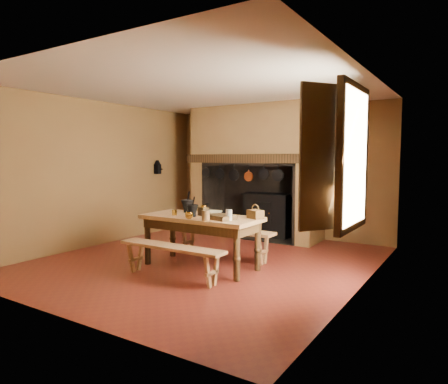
{
  "coord_description": "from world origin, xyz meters",
  "views": [
    {
      "loc": [
        3.72,
        -5.3,
        1.69
      ],
      "look_at": [
        0.17,
        0.3,
        1.13
      ],
      "focal_mm": 32.0,
      "sensor_mm": 36.0,
      "label": 1
    }
  ],
  "objects_px": {
    "mixing_bowl": "(212,213)",
    "wicker_basket": "(255,214)",
    "coffee_grinder": "(203,211)",
    "iron_range": "(269,214)",
    "bench_front": "(171,254)",
    "work_table": "(201,224)"
  },
  "relations": [
    {
      "from": "mixing_bowl",
      "to": "wicker_basket",
      "type": "distance_m",
      "value": 0.69
    },
    {
      "from": "coffee_grinder",
      "to": "wicker_basket",
      "type": "relative_size",
      "value": 0.74
    },
    {
      "from": "iron_range",
      "to": "bench_front",
      "type": "relative_size",
      "value": 0.95
    },
    {
      "from": "work_table",
      "to": "coffee_grinder",
      "type": "distance_m",
      "value": 0.21
    },
    {
      "from": "coffee_grinder",
      "to": "mixing_bowl",
      "type": "relative_size",
      "value": 0.65
    },
    {
      "from": "bench_front",
      "to": "wicker_basket",
      "type": "xyz_separation_m",
      "value": [
        0.83,
        0.94,
        0.52
      ]
    },
    {
      "from": "work_table",
      "to": "coffee_grinder",
      "type": "xyz_separation_m",
      "value": [
        0.0,
        0.07,
        0.2
      ]
    },
    {
      "from": "mixing_bowl",
      "to": "coffee_grinder",
      "type": "bearing_deg",
      "value": -169.92
    },
    {
      "from": "coffee_grinder",
      "to": "mixing_bowl",
      "type": "distance_m",
      "value": 0.16
    },
    {
      "from": "iron_range",
      "to": "work_table",
      "type": "height_order",
      "value": "iron_range"
    },
    {
      "from": "coffee_grinder",
      "to": "work_table",
      "type": "bearing_deg",
      "value": -81.1
    },
    {
      "from": "bench_front",
      "to": "work_table",
      "type": "bearing_deg",
      "value": 90.0
    },
    {
      "from": "coffee_grinder",
      "to": "bench_front",
      "type": "bearing_deg",
      "value": -80.03
    },
    {
      "from": "mixing_bowl",
      "to": "wicker_basket",
      "type": "relative_size",
      "value": 1.15
    },
    {
      "from": "iron_range",
      "to": "wicker_basket",
      "type": "distance_m",
      "value": 2.8
    },
    {
      "from": "wicker_basket",
      "to": "iron_range",
      "type": "bearing_deg",
      "value": 135.62
    },
    {
      "from": "work_table",
      "to": "coffee_grinder",
      "type": "relative_size",
      "value": 9.34
    },
    {
      "from": "work_table",
      "to": "coffee_grinder",
      "type": "height_order",
      "value": "coffee_grinder"
    },
    {
      "from": "bench_front",
      "to": "mixing_bowl",
      "type": "height_order",
      "value": "mixing_bowl"
    },
    {
      "from": "bench_front",
      "to": "wicker_basket",
      "type": "height_order",
      "value": "wicker_basket"
    },
    {
      "from": "bench_front",
      "to": "wicker_basket",
      "type": "distance_m",
      "value": 1.36
    },
    {
      "from": "coffee_grinder",
      "to": "mixing_bowl",
      "type": "xyz_separation_m",
      "value": [
        0.15,
        0.03,
        -0.04
      ]
    }
  ]
}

